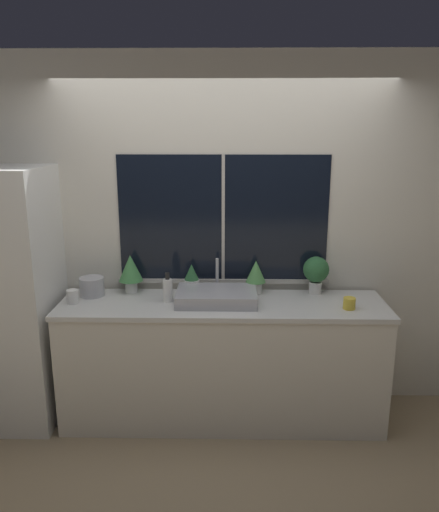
% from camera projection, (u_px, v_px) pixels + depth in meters
% --- Properties ---
extents(ground_plane, '(14.00, 14.00, 0.00)m').
position_uv_depth(ground_plane, '(222.00, 439.00, 3.56)').
color(ground_plane, '#937F60').
extents(wall_back, '(8.00, 0.09, 2.70)m').
position_uv_depth(wall_back, '(223.00, 235.00, 3.86)').
color(wall_back, silver).
rests_on(wall_back, ground_plane).
extents(counter, '(2.37, 0.61, 0.93)m').
position_uv_depth(counter, '(222.00, 361.00, 3.73)').
color(counter, silver).
rests_on(counter, ground_plane).
extents(refrigerator, '(0.70, 0.69, 1.90)m').
position_uv_depth(refrigerator, '(7.00, 298.00, 3.65)').
color(refrigerator, silver).
rests_on(refrigerator, ground_plane).
extents(sink, '(0.58, 0.43, 0.27)m').
position_uv_depth(sink, '(216.00, 296.00, 3.61)').
color(sink, '#ADADB2').
rests_on(sink, counter).
extents(potted_plant_far_left, '(0.18, 0.18, 0.30)m').
position_uv_depth(potted_plant_far_left, '(131.00, 270.00, 3.80)').
color(potted_plant_far_left, white).
rests_on(potted_plant_far_left, counter).
extents(potted_plant_center_left, '(0.12, 0.12, 0.23)m').
position_uv_depth(potted_plant_center_left, '(192.00, 279.00, 3.81)').
color(potted_plant_center_left, white).
rests_on(potted_plant_center_left, counter).
extents(potted_plant_center_right, '(0.15, 0.15, 0.26)m').
position_uv_depth(potted_plant_center_right, '(256.00, 274.00, 3.79)').
color(potted_plant_center_right, white).
rests_on(potted_plant_center_right, counter).
extents(potted_plant_far_right, '(0.20, 0.20, 0.29)m').
position_uv_depth(potted_plant_far_right, '(316.00, 271.00, 3.77)').
color(potted_plant_far_right, white).
rests_on(potted_plant_far_right, counter).
extents(soap_bottle, '(0.07, 0.07, 0.22)m').
position_uv_depth(soap_bottle, '(168.00, 290.00, 3.62)').
color(soap_bottle, white).
rests_on(soap_bottle, counter).
extents(mug_white, '(0.08, 0.08, 0.10)m').
position_uv_depth(mug_white, '(72.00, 297.00, 3.59)').
color(mug_white, white).
rests_on(mug_white, counter).
extents(mug_yellow, '(0.09, 0.09, 0.08)m').
position_uv_depth(mug_yellow, '(349.00, 303.00, 3.48)').
color(mug_yellow, gold).
rests_on(mug_yellow, counter).
extents(kettle, '(0.18, 0.18, 0.16)m').
position_uv_depth(kettle, '(92.00, 286.00, 3.75)').
color(kettle, '#B2B2B7').
rests_on(kettle, counter).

